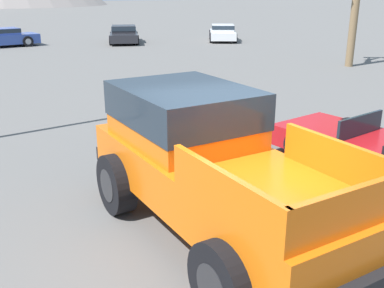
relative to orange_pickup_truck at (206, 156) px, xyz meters
name	(u,v)px	position (x,y,z in m)	size (l,w,h in m)	color
ground_plane	(237,241)	(0.26, -0.56, -1.17)	(320.00, 320.00, 0.00)	#5B5956
orange_pickup_truck	(206,156)	(0.00, 0.00, 0.00)	(2.82, 5.39, 2.08)	orange
red_convertible_car	(379,152)	(4.13, 0.75, -0.75)	(2.79, 4.55, 1.06)	#B21419
parked_car_dark	(124,34)	(5.20, 25.66, -0.58)	(2.86, 4.87, 1.16)	#232328
parked_car_blue	(2,37)	(-2.65, 26.20, -0.56)	(4.74, 2.81, 1.17)	#334C9E
parked_car_white	(223,32)	(12.04, 24.10, -0.58)	(3.25, 4.47, 1.15)	white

